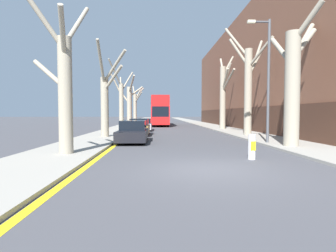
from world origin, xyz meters
name	(u,v)px	position (x,y,z in m)	size (l,w,h in m)	color
ground_plane	(210,170)	(0.00, 0.00, 0.00)	(300.00, 300.00, 0.00)	#424247
sidewalk_left	(138,122)	(-6.12, 50.00, 0.06)	(3.45, 120.00, 0.12)	gray
sidewalk_right	(192,122)	(6.12, 50.00, 0.06)	(3.45, 120.00, 0.12)	gray
building_facade_right	(267,77)	(12.83, 26.10, 6.72)	(10.08, 44.32, 13.46)	brown
kerb_line_stripe	(146,122)	(-4.22, 50.00, 0.00)	(0.24, 120.00, 0.01)	yellow
street_tree_left_0	(64,83)	(-5.78, 3.04, 3.18)	(2.38, 4.41, 7.45)	gray
street_tree_left_1	(105,100)	(-5.60, 11.20, 2.85)	(2.19, 2.64, 6.84)	gray
street_tree_left_2	(121,101)	(-5.75, 20.60, 3.24)	(2.34, 4.41, 7.51)	gray
street_tree_left_3	(129,104)	(-5.68, 28.58, 3.18)	(3.69, 3.25, 6.95)	gray
street_tree_left_4	(136,106)	(-5.53, 36.93, 3.16)	(2.10, 3.87, 6.74)	gray
street_tree_right_0	(293,79)	(5.62, 5.44, 3.73)	(2.69, 4.53, 7.35)	gray
street_tree_right_1	(248,85)	(5.66, 12.63, 4.20)	(3.14, 3.89, 9.21)	gray
street_tree_right_2	(223,94)	(5.78, 21.14, 4.11)	(1.65, 4.41, 8.43)	gray
double_decker_bus	(160,110)	(-1.34, 32.29, 2.49)	(2.55, 11.72, 4.38)	red
parked_car_0	(133,132)	(-3.31, 8.58, 0.66)	(1.81, 4.51, 1.41)	black
parked_car_1	(139,127)	(-3.31, 14.22, 0.67)	(1.71, 4.45, 1.43)	olive
parked_car_2	(143,125)	(-3.31, 20.20, 0.63)	(1.86, 3.94, 1.32)	#9EA3AD
lamp_post	(267,75)	(4.81, 6.96, 4.17)	(1.40, 0.20, 7.43)	#4C4F54
traffic_bollard	(252,147)	(2.10, 1.88, 0.52)	(0.29, 0.30, 1.03)	white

